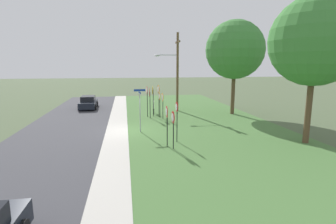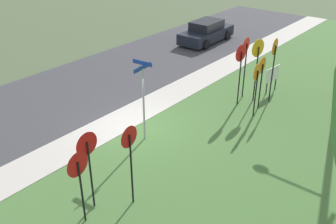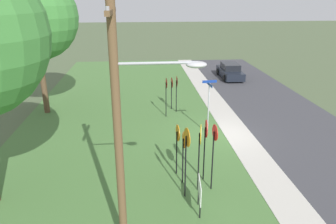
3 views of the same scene
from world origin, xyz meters
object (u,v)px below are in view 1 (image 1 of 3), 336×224
stop_sign_far_center (150,96)px  stop_sign_center_tall (159,94)px  stop_sign_far_left (160,99)px  yield_sign_near_left (177,112)px  yield_sign_far_left (173,121)px  stop_sign_near_right (163,100)px  yield_sign_near_right (167,116)px  notice_board (154,105)px  street_name_post (140,107)px  stop_sign_far_right (153,94)px  stop_sign_near_left (147,95)px  parked_hatchback_near (88,103)px  oak_tree_left (235,50)px  utility_pole (176,69)px  oak_tree_right (315,41)px

stop_sign_far_center → stop_sign_center_tall: (-1.16, 0.96, 0.13)m
stop_sign_far_left → yield_sign_near_left: 7.85m
yield_sign_far_left → stop_sign_near_right: bearing=171.4°
yield_sign_near_right → notice_board: 10.66m
yield_sign_near_right → stop_sign_far_left: bearing=175.3°
street_name_post → yield_sign_near_left: bearing=31.0°
yield_sign_near_right → notice_board: bearing=177.9°
stop_sign_far_right → yield_sign_near_right: 9.26m
stop_sign_near_right → stop_sign_far_right: (-1.32, -0.71, 0.41)m
stop_sign_far_center → stop_sign_far_left: bearing=106.8°
stop_sign_far_right → yield_sign_far_left: bearing=11.5°
stop_sign_near_right → yield_sign_far_left: bearing=-10.2°
stop_sign_near_left → yield_sign_far_left: bearing=-1.2°
stop_sign_near_left → stop_sign_center_tall: 1.21m
notice_board → parked_hatchback_near: (-4.67, -6.89, -0.23)m
yield_sign_near_right → parked_hatchback_near: size_ratio=0.58×
stop_sign_center_tall → oak_tree_left: 8.40m
stop_sign_near_right → notice_board: size_ratio=1.86×
stop_sign_far_center → oak_tree_left: oak_tree_left is taller
yield_sign_near_left → utility_pole: bearing=165.8°
stop_sign_near_right → parked_hatchback_near: 10.46m
stop_sign_far_left → stop_sign_far_center: (0.19, -0.92, 0.31)m
oak_tree_right → stop_sign_center_tall: bearing=-142.5°
stop_sign_near_left → stop_sign_near_right: bearing=39.1°
stop_sign_far_right → utility_pole: (-2.74, 2.70, 2.27)m
stop_sign_near_left → parked_hatchback_near: bearing=-139.4°
notice_board → stop_sign_far_right: bearing=-3.5°
yield_sign_near_left → yield_sign_near_right: size_ratio=1.04×
stop_sign_far_center → oak_tree_left: size_ratio=0.30×
notice_board → yield_sign_far_left: bearing=5.2°
stop_sign_far_left → stop_sign_far_center: 0.99m
yield_sign_far_left → oak_tree_right: size_ratio=0.25×
stop_sign_far_right → street_name_post: street_name_post is taller
stop_sign_far_right → notice_board: 1.86m
stop_sign_far_left → stop_sign_far_right: stop_sign_far_right is taller
yield_sign_far_left → notice_board: size_ratio=1.79×
stop_sign_near_left → yield_sign_near_left: (8.41, 1.12, -0.12)m
stop_sign_far_left → yield_sign_far_left: (9.24, -0.47, -0.01)m
stop_sign_far_center → utility_pole: 5.24m
yield_sign_near_left → yield_sign_near_right: yield_sign_near_left is taller
notice_board → stop_sign_far_center: bearing=-9.9°
stop_sign_near_left → yield_sign_near_left: size_ratio=1.10×
stop_sign_far_right → oak_tree_right: oak_tree_right is taller
stop_sign_far_left → oak_tree_left: (-0.60, 7.37, 4.53)m
stop_sign_far_right → oak_tree_left: 8.92m
street_name_post → notice_board: (-6.92, 1.76, -1.01)m
stop_sign_near_left → yield_sign_far_left: stop_sign_near_left is taller
yield_sign_near_right → oak_tree_right: size_ratio=0.28×
stop_sign_near_right → parked_hatchback_near: bearing=-140.7°
yield_sign_near_left → utility_pole: (-11.16, 2.13, 2.47)m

